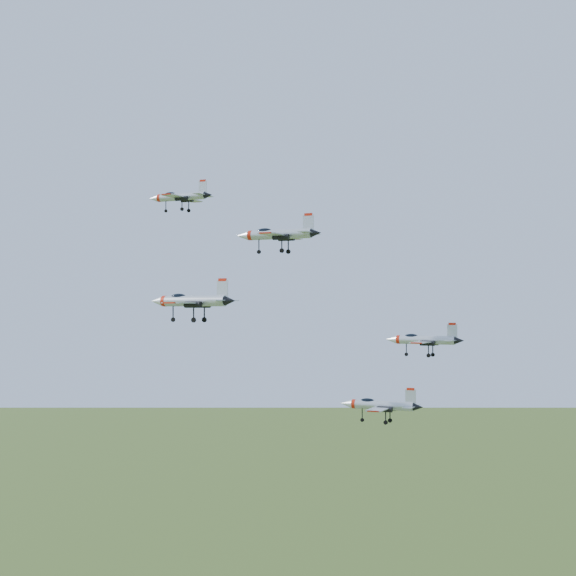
% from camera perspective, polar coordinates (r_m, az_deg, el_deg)
% --- Properties ---
extents(jet_lead, '(12.78, 10.49, 3.43)m').
position_cam_1_polar(jet_lead, '(142.96, -7.73, 6.46)').
color(jet_lead, '#B5BCC3').
extents(jet_left_high, '(13.63, 11.18, 3.66)m').
position_cam_1_polar(jet_left_high, '(118.74, -0.79, 3.85)').
color(jet_left_high, '#B5BCC3').
extents(jet_right_high, '(12.90, 10.71, 3.45)m').
position_cam_1_polar(jet_right_high, '(101.15, -6.91, -0.90)').
color(jet_right_high, '#B5BCC3').
extents(jet_left_low, '(11.81, 9.77, 3.16)m').
position_cam_1_polar(jet_left_low, '(118.06, 9.59, -3.65)').
color(jet_left_low, '#B5BCC3').
extents(jet_right_low, '(10.88, 8.92, 2.92)m').
position_cam_1_polar(jet_right_low, '(103.05, 6.55, -8.26)').
color(jet_right_low, '#B5BCC3').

